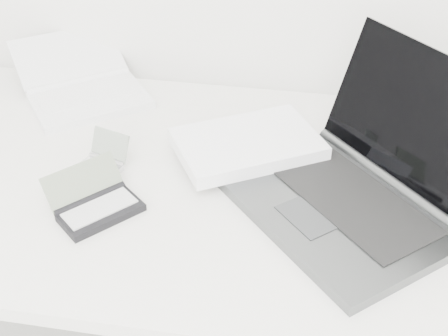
% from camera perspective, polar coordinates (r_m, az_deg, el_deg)
% --- Properties ---
extents(desk, '(1.60, 0.80, 0.73)m').
position_cam_1_polar(desk, '(1.30, 1.61, -2.93)').
color(desk, white).
rests_on(desk, ground).
extents(laptop_large, '(0.68, 0.57, 0.27)m').
position_cam_1_polar(laptop_large, '(1.24, 9.08, -0.25)').
color(laptop_large, '#4F5254').
rests_on(laptop_large, desk).
extents(netbook_open_white, '(0.42, 0.43, 0.10)m').
position_cam_1_polar(netbook_open_white, '(1.60, -12.74, 7.21)').
color(netbook_open_white, white).
rests_on(netbook_open_white, desk).
extents(pda_silver, '(0.11, 0.12, 0.07)m').
position_cam_1_polar(pda_silver, '(1.33, -11.13, 0.48)').
color(pda_silver, silver).
rests_on(pda_silver, desk).
extents(palmtop_charcoal, '(0.20, 0.20, 0.07)m').
position_cam_1_polar(palmtop_charcoal, '(1.21, -11.63, -3.28)').
color(palmtop_charcoal, black).
rests_on(palmtop_charcoal, desk).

